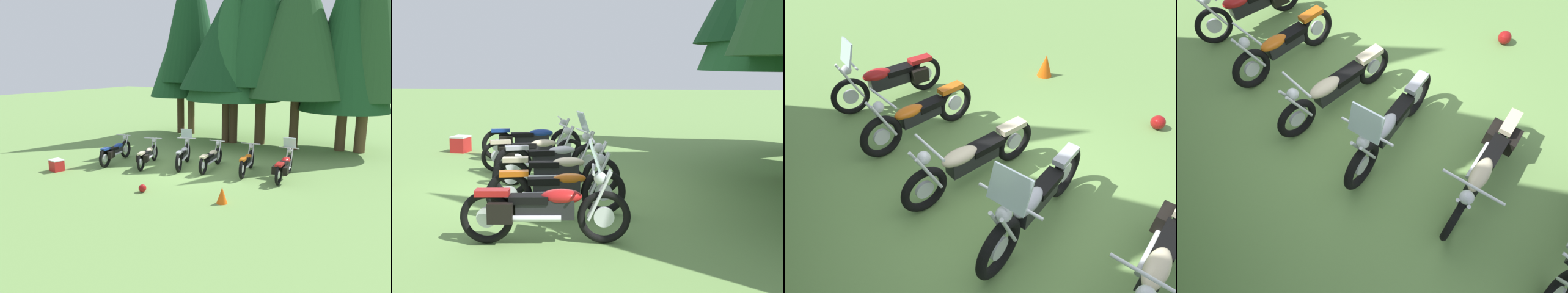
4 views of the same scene
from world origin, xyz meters
TOP-DOWN VIEW (x-y plane):
  - ground_plane at (0.00, 0.00)m, footprint 80.00×80.00m
  - motorcycle_0 at (-3.21, -0.93)m, footprint 0.92×2.35m
  - motorcycle_1 at (-1.80, -0.61)m, footprint 1.06×2.16m
  - motorcycle_2 at (-0.57, 0.07)m, footprint 1.07×2.15m
  - motorcycle_3 at (0.53, 0.32)m, footprint 0.68×2.26m
  - motorcycle_4 at (1.91, 0.54)m, footprint 0.78×2.14m
  - motorcycle_5 at (3.30, 0.57)m, footprint 0.75×2.23m
  - pine_tree_0 at (-4.94, 6.17)m, footprint 3.43×3.43m
  - pine_tree_1 at (-4.27, 6.26)m, footprint 3.51×3.51m
  - pine_tree_2 at (-1.43, 5.09)m, footprint 4.64×4.64m
  - pine_tree_3 at (-1.05, 5.22)m, footprint 4.76×4.76m
  - pine_tree_4 at (0.18, 5.70)m, footprint 4.68×4.68m
  - pine_tree_5 at (2.02, 5.32)m, footprint 4.68×4.68m
  - pine_tree_6 at (3.91, 6.26)m, footprint 4.01×4.01m
  - pine_tree_7 at (4.75, 6.34)m, footprint 2.99×2.99m
  - picnic_cooler at (-4.21, -2.99)m, footprint 0.54×0.47m
  - traffic_cone at (2.63, -2.65)m, footprint 0.32×0.32m
  - dropped_helmet at (0.07, -3.13)m, footprint 0.25×0.25m

SIDE VIEW (x-z plane):
  - ground_plane at x=0.00m, z-range 0.00..0.00m
  - dropped_helmet at x=0.07m, z-range 0.00..0.25m
  - picnic_cooler at x=-4.21m, z-range 0.00..0.43m
  - traffic_cone at x=2.63m, z-range 0.00..0.48m
  - motorcycle_4 at x=1.91m, z-range -0.07..0.93m
  - motorcycle_3 at x=0.53m, z-range -0.06..0.93m
  - motorcycle_1 at x=-1.80m, z-range -0.06..0.93m
  - motorcycle_0 at x=-3.21m, z-range -0.05..0.98m
  - motorcycle_2 at x=-0.57m, z-range -0.22..1.16m
  - motorcycle_5 at x=3.30m, z-range -0.21..1.15m
  - pine_tree_0 at x=-4.94m, z-range 1.04..7.94m
  - pine_tree_2 at x=-1.43m, z-range 1.35..8.59m
  - pine_tree_3 at x=-1.05m, z-range 1.09..9.39m
  - pine_tree_6 at x=3.91m, z-range 0.91..9.75m
  - pine_tree_5 at x=2.02m, z-range 1.21..10.08m
  - pine_tree_7 at x=4.75m, z-range 1.13..11.33m
  - pine_tree_4 at x=0.18m, z-range 1.43..11.80m
  - pine_tree_1 at x=-4.27m, z-range 1.46..12.21m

